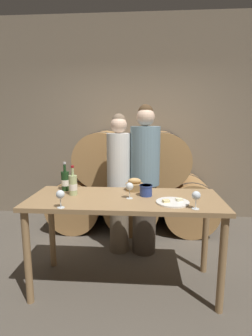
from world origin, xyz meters
name	(u,v)px	position (x,y,z in m)	size (l,w,h in m)	color
ground_plane	(125,285)	(0.00, 0.00, 0.00)	(10.00, 10.00, 0.00)	#564F44
stone_wall_back	(134,120)	(0.00, 2.03, 1.60)	(10.00, 0.12, 3.20)	#7F705B
barrel_stack	(132,185)	(0.00, 1.47, 0.65)	(2.42, 0.87, 1.45)	#A87A47
tasting_table	(125,210)	(0.00, 0.00, 0.78)	(1.77, 0.72, 0.90)	#99754C
person_left	(119,182)	(-0.12, 0.70, 0.87)	(0.28, 0.28, 1.68)	#756651
person_right	(145,179)	(0.18, 0.70, 0.91)	(0.34, 0.34, 1.78)	#4C4238
wine_bottle_red	(65,181)	(-0.62, 0.20, 1.00)	(0.08, 0.08, 0.29)	#193819
wine_bottle_white	(73,185)	(-0.50, 0.05, 1.00)	(0.08, 0.08, 0.29)	#ADBC7F
blue_crock	(146,190)	(0.19, 0.07, 0.96)	(0.12, 0.12, 0.10)	navy
bread_basket	(134,185)	(0.08, 0.26, 0.95)	(0.18, 0.18, 0.13)	olive
cheese_plate	(173,202)	(0.42, -0.13, 0.91)	(0.29, 0.29, 0.04)	white
wine_glass_far_left	(60,195)	(-0.50, -0.32, 1.01)	(0.07, 0.07, 0.15)	white
wine_glass_left	(130,187)	(0.04, -0.03, 1.01)	(0.07, 0.07, 0.15)	white
wine_glass_center	(196,196)	(0.59, -0.27, 1.01)	(0.07, 0.07, 0.15)	white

